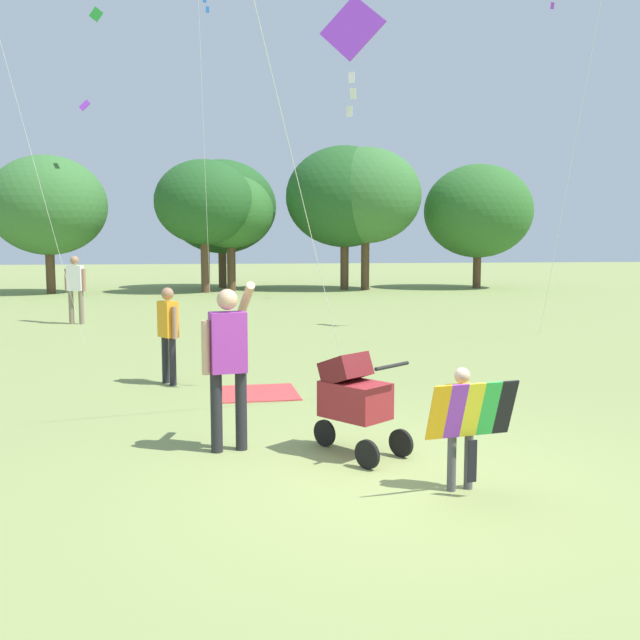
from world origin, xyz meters
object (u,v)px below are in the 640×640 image
Objects in this scene: person_adult_flyer at (228,354)px; kite_adult_black at (350,39)px; child_with_butterfly_kite at (463,417)px; picnic_blanket at (255,393)px; person_couple_left at (168,327)px; stroller at (354,395)px; person_red_shirt at (75,284)px.

person_adult_flyer is 4.69m from kite_adult_black.
child_with_butterfly_kite is 5.57m from kite_adult_black.
picnic_blanket is (-1.26, 0.40, -4.73)m from kite_adult_black.
kite_adult_black is 4.60× the size of picnic_blanket.
person_couple_left is at bearing 153.70° from kite_adult_black.
kite_adult_black is at bearing 94.67° from child_with_butterfly_kite.
picnic_blanket is (-0.84, 2.98, -0.60)m from stroller.
kite_adult_black reaches higher than person_couple_left.
person_couple_left is (2.90, -8.17, -0.18)m from person_red_shirt.
child_with_butterfly_kite is at bearing -66.55° from person_red_shirt.
kite_adult_black is (0.42, 2.59, 4.14)m from stroller.
stroller is at bearing -67.44° from person_red_shirt.
kite_adult_black is 4.92m from picnic_blanket.
person_red_shirt is 1.49× the size of picnic_blanket.
person_adult_flyer is 1.33m from stroller.
child_with_butterfly_kite is 4.49m from picnic_blanket.
person_red_shirt reaches higher than stroller.
child_with_butterfly_kite is at bearing -69.35° from picnic_blanket.
person_red_shirt is (-5.71, 13.17, 0.38)m from child_with_butterfly_kite.
person_adult_flyer is (-1.96, 1.47, 0.35)m from child_with_butterfly_kite.
person_adult_flyer reaches higher than stroller.
child_with_butterfly_kite is 1.38m from stroller.
kite_adult_black is 11.47m from person_red_shirt.
person_red_shirt reaches higher than picnic_blanket.
person_couple_left is 1.24× the size of picnic_blanket.
picnic_blanket is (4.14, -9.01, -1.02)m from person_red_shirt.
person_adult_flyer is 0.99× the size of person_red_shirt.
picnic_blanket is (-1.57, 4.16, -0.64)m from child_with_butterfly_kite.
kite_adult_black is at bearing 54.13° from person_adult_flyer.
child_with_butterfly_kite is at bearing -58.20° from stroller.
person_red_shirt is at bearing 112.56° from stroller.
picnic_blanket is at bearing -65.30° from person_red_shirt.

